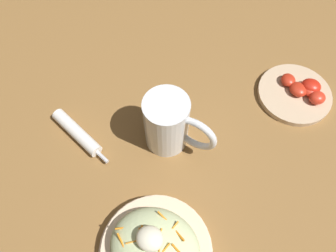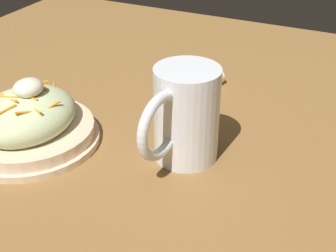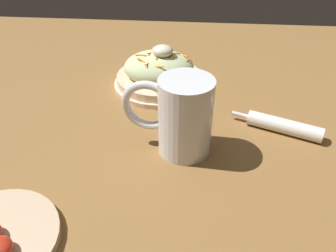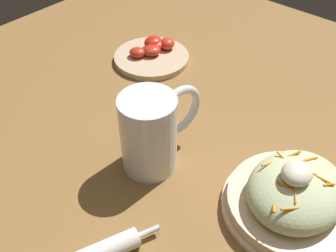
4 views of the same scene
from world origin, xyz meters
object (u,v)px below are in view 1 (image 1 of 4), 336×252
beer_mug (168,125)px  tomato_plate (298,92)px  napkin_roll (77,133)px  salad_plate (155,249)px

beer_mug → tomato_plate: 0.36m
beer_mug → napkin_roll: (0.20, 0.07, -0.05)m
salad_plate → beer_mug: size_ratio=1.33×
salad_plate → napkin_roll: size_ratio=1.26×
tomato_plate → napkin_roll: bearing=33.9°
napkin_roll → tomato_plate: tomato_plate is taller
salad_plate → tomato_plate: salad_plate is taller
beer_mug → napkin_roll: beer_mug is taller
salad_plate → tomato_plate: (-0.19, -0.49, -0.02)m
salad_plate → beer_mug: bearing=-73.8°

